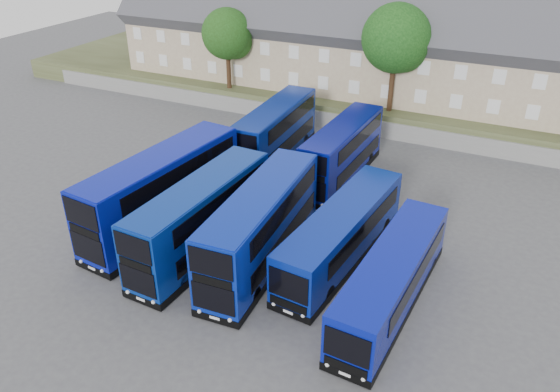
{
  "coord_description": "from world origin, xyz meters",
  "views": [
    {
      "loc": [
        13.14,
        -20.05,
        18.73
      ],
      "look_at": [
        0.23,
        6.88,
        2.2
      ],
      "focal_mm": 35.0,
      "sensor_mm": 36.0,
      "label": 1
    }
  ],
  "objects_px": {
    "dd_front_mid": "(202,220)",
    "coach_east_a": "(341,235)",
    "dd_front_left": "(163,192)",
    "tree_west": "(229,36)",
    "tree_mid": "(398,41)"
  },
  "relations": [
    {
      "from": "dd_front_mid",
      "to": "coach_east_a",
      "type": "bearing_deg",
      "value": 23.1
    },
    {
      "from": "dd_front_mid",
      "to": "coach_east_a",
      "type": "height_order",
      "value": "dd_front_mid"
    },
    {
      "from": "dd_front_left",
      "to": "tree_mid",
      "type": "distance_m",
      "value": 24.12
    },
    {
      "from": "coach_east_a",
      "to": "tree_west",
      "type": "height_order",
      "value": "tree_west"
    },
    {
      "from": "dd_front_left",
      "to": "tree_mid",
      "type": "relative_size",
      "value": 1.36
    },
    {
      "from": "tree_mid",
      "to": "tree_west",
      "type": "bearing_deg",
      "value": -178.21
    },
    {
      "from": "dd_front_left",
      "to": "dd_front_mid",
      "type": "relative_size",
      "value": 1.1
    },
    {
      "from": "dd_front_mid",
      "to": "tree_west",
      "type": "bearing_deg",
      "value": 119.03
    },
    {
      "from": "tree_mid",
      "to": "coach_east_a",
      "type": "bearing_deg",
      "value": -82.14
    },
    {
      "from": "tree_mid",
      "to": "dd_front_mid",
      "type": "bearing_deg",
      "value": -101.61
    },
    {
      "from": "dd_front_mid",
      "to": "tree_mid",
      "type": "bearing_deg",
      "value": 81.2
    },
    {
      "from": "dd_front_mid",
      "to": "tree_west",
      "type": "height_order",
      "value": "tree_west"
    },
    {
      "from": "tree_west",
      "to": "tree_mid",
      "type": "bearing_deg",
      "value": 1.79
    },
    {
      "from": "dd_front_mid",
      "to": "dd_front_left",
      "type": "bearing_deg",
      "value": 161.78
    },
    {
      "from": "dd_front_left",
      "to": "tree_west",
      "type": "height_order",
      "value": "tree_west"
    }
  ]
}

